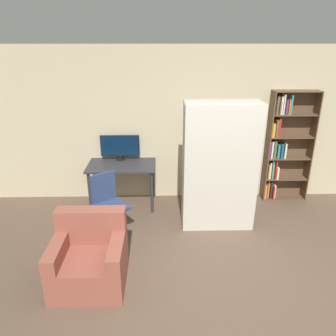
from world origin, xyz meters
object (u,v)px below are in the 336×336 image
object	(u,v)px
bookshelf	(283,147)
mattress_far	(219,165)
monitor	(120,146)
armchair	(90,258)
office_chair	(109,210)
mattress_near	(221,170)

from	to	relation	value
bookshelf	mattress_far	xyz separation A→B (m)	(-1.29, -0.84, -0.00)
monitor	bookshelf	distance (m)	2.88
armchair	office_chair	bearing A→B (deg)	85.29
bookshelf	armchair	world-z (taller)	bookshelf
mattress_near	mattress_far	xyz separation A→B (m)	(0.00, 0.24, -0.00)
mattress_near	armchair	size ratio (longest dim) A/B	2.32
bookshelf	mattress_near	xyz separation A→B (m)	(-1.29, -1.07, -0.00)
monitor	mattress_far	distance (m)	1.80
office_chair	bookshelf	xyz separation A→B (m)	(2.95, 1.14, 0.61)
monitor	office_chair	xyz separation A→B (m)	(-0.06, -1.15, -0.64)
monitor	armchair	world-z (taller)	monitor
mattress_near	armchair	xyz separation A→B (m)	(-1.75, -1.12, -0.67)
bookshelf	mattress_far	world-z (taller)	bookshelf
monitor	office_chair	distance (m)	1.31
office_chair	mattress_far	world-z (taller)	mattress_far
bookshelf	mattress_near	bearing A→B (deg)	-140.18
mattress_far	armchair	bearing A→B (deg)	-142.14
bookshelf	mattress_near	distance (m)	1.68
mattress_near	armchair	bearing A→B (deg)	-147.30
bookshelf	armchair	bearing A→B (deg)	-144.12
office_chair	armchair	world-z (taller)	office_chair
mattress_near	armchair	distance (m)	2.18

